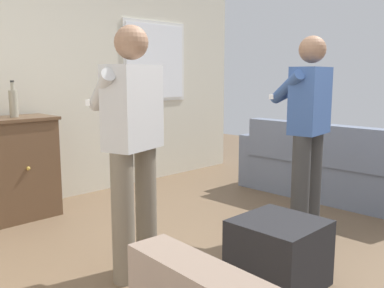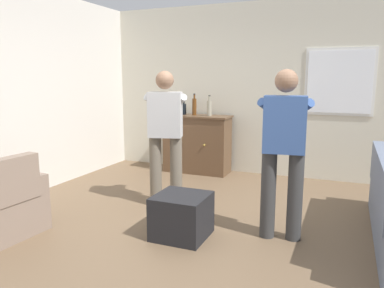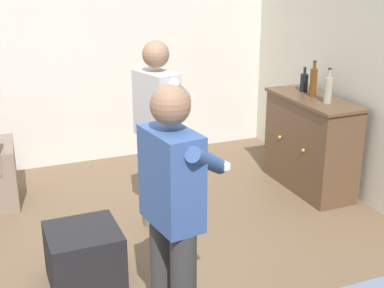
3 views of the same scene
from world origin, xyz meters
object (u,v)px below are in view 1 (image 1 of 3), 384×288
ottoman (278,253)px  person_standing_left (132,140)px  bottle_spirits_clear (13,103)px  couch (334,172)px  person_standing_right (308,127)px

ottoman → person_standing_left: 1.21m
person_standing_left → bottle_spirits_clear: bearing=92.1°
couch → ottoman: 2.14m
couch → bottle_spirits_clear: size_ratio=6.71×
couch → bottle_spirits_clear: 3.35m
person_standing_left → person_standing_right: bearing=-15.9°
couch → ottoman: bearing=-162.1°
bottle_spirits_clear → person_standing_left: bearing=-87.9°
bottle_spirits_clear → ottoman: bearing=-75.9°
person_standing_left → ottoman: bearing=-54.2°
ottoman → person_standing_right: 1.23m
person_standing_left → couch: bearing=-2.9°
person_standing_right → couch: bearing=14.9°
couch → person_standing_left: bearing=177.1°
person_standing_left → person_standing_right: (1.50, -0.43, 0.00)m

